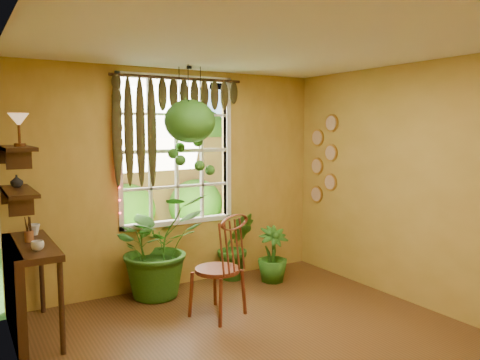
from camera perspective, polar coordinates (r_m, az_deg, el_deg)
The scene contains 23 objects.
floor at distance 4.37m, azimuth 5.46°, elevation -20.62°, with size 4.50×4.50×0.00m, color brown.
ceiling at distance 3.97m, azimuth 5.89°, elevation 16.76°, with size 4.50×4.50×0.00m, color white.
wall_back at distance 5.89m, azimuth -7.59°, elevation 0.12°, with size 4.00×4.00×0.00m, color gold.
wall_left at distance 3.20m, azimuth -24.52°, elevation -5.60°, with size 4.50×4.50×0.00m, color gold.
wall_right at distance 5.38m, azimuth 22.95°, elevation -0.90°, with size 4.50×4.50×0.00m, color gold.
window at distance 5.89m, azimuth -7.77°, elevation 3.54°, with size 1.52×0.10×1.86m.
valance_vine at distance 5.75m, azimuth -8.15°, elevation 9.22°, with size 1.70×0.12×1.10m.
string_lights at distance 5.54m, azimuth -14.63°, elevation 3.74°, with size 0.03×0.03×1.54m, color #FF2633, non-canonical shape.
wall_plates at distance 6.55m, azimuth 10.14°, elevation 2.46°, with size 0.04×0.32×1.10m, color beige, non-canonical shape.
counter_ledge at distance 4.95m, azimuth -25.29°, elevation -11.08°, with size 0.40×1.20×0.90m.
shelf_lower at distance 4.77m, azimuth -25.35°, elevation -1.26°, with size 0.25×0.90×0.04m, color #3C2210.
shelf_upper at distance 4.74m, azimuth -25.58°, elevation 3.54°, with size 0.25×0.90×0.04m, color #3C2210.
backyard at distance 10.34m, azimuth -16.72°, elevation 2.18°, with size 14.00×10.00×12.00m.
windsor_chair at distance 5.04m, azimuth -2.45°, elevation -12.36°, with size 0.62×0.63×1.27m.
potted_plant_left at distance 5.64m, azimuth -10.04°, elevation -7.80°, with size 1.10×0.96×1.23m, color #235516.
potted_plant_mid at distance 6.20m, azimuth -0.51°, elevation -8.04°, with size 0.49×0.39×0.89m, color #235516.
potted_plant_right at distance 6.14m, azimuth 3.99°, elevation -9.04°, with size 0.40×0.40×0.71m, color #235516.
hanging_basket at distance 5.55m, azimuth -6.14°, elevation 6.20°, with size 0.60×0.60×1.30m.
cup_a at distance 4.55m, azimuth -23.46°, elevation -7.36°, with size 0.11×0.11×0.09m, color silver.
cup_b at distance 5.21m, azimuth -23.83°, elevation -5.56°, with size 0.12×0.12×0.11m, color beige.
brush_jar at distance 4.91m, azimuth -24.36°, elevation -5.50°, with size 0.08×0.08×0.31m.
shelf_vase at distance 4.96m, azimuth -25.57°, elevation -0.12°, with size 0.11×0.11×0.12m, color #B2AD99.
tiffany_lamp at distance 4.62m, azimuth -25.38°, elevation 6.41°, with size 0.18×0.18×0.30m.
Camera 1 is at (-2.35, -3.11, 1.98)m, focal length 35.00 mm.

